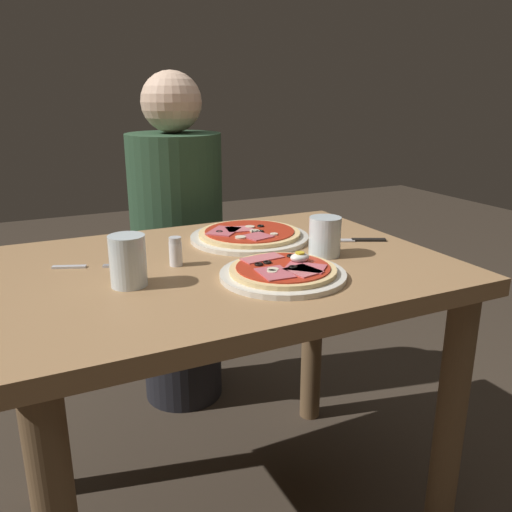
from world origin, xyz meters
TOP-DOWN VIEW (x-y plane):
  - dining_table at (0.00, 0.00)m, footprint 1.00×0.75m
  - pizza_foreground at (0.07, -0.16)m, footprint 0.27×0.27m
  - pizza_across_left at (0.13, 0.15)m, footprint 0.32×0.32m
  - water_glass_near at (0.23, -0.06)m, footprint 0.08×0.08m
  - water_glass_far at (-0.24, -0.06)m, footprint 0.07×0.07m
  - fork at (-0.31, 0.10)m, footprint 0.15×0.07m
  - knife at (0.38, 0.01)m, footprint 0.18×0.10m
  - salt_shaker at (-0.11, 0.02)m, footprint 0.03×0.03m
  - diner_person at (0.08, 0.65)m, footprint 0.32×0.32m

SIDE VIEW (x-z plane):
  - diner_person at x=0.08m, z-range -0.03..1.15m
  - dining_table at x=0.00m, z-range 0.23..0.96m
  - fork at x=-0.31m, z-range 0.73..0.74m
  - knife at x=0.38m, z-range 0.73..0.74m
  - pizza_across_left at x=0.13m, z-range 0.73..0.76m
  - pizza_foreground at x=0.07m, z-range 0.72..0.77m
  - salt_shaker at x=-0.11m, z-range 0.73..0.80m
  - water_glass_near at x=0.23m, z-range 0.73..0.82m
  - water_glass_far at x=-0.24m, z-range 0.73..0.83m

